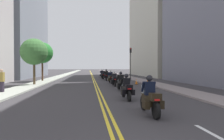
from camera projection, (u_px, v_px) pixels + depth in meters
ground_plane at (92, 74)px, 50.28m from camera, size 264.00×264.00×0.00m
sidewalk_left at (66, 74)px, 49.45m from camera, size 2.14×144.00×0.12m
sidewalk_right at (116, 74)px, 51.12m from camera, size 2.14×144.00×0.12m
centreline_yellow_inner at (91, 74)px, 50.27m from camera, size 0.12×132.00×0.01m
centreline_yellow_outer at (92, 74)px, 50.30m from camera, size 0.12×132.00×0.01m
lane_dashes_white at (110, 79)px, 31.79m from camera, size 0.14×56.40×0.01m
building_left_1 at (21, 19)px, 36.15m from camera, size 6.34×18.77×22.86m
building_right_1 at (159, 17)px, 42.49m from camera, size 9.06×21.73×27.18m
motorcycle_0 at (150, 99)px, 7.54m from camera, size 0.76×2.21×1.63m
motorcycle_1 at (127, 89)px, 11.13m from camera, size 0.77×2.14×1.56m
motorcycle_2 at (121, 83)px, 15.40m from camera, size 0.78×2.15×1.58m
motorcycle_3 at (114, 80)px, 19.09m from camera, size 0.76×2.13×1.57m
motorcycle_4 at (111, 78)px, 22.28m from camera, size 0.77×2.32×1.63m
motorcycle_5 at (106, 76)px, 26.78m from camera, size 0.78×2.13×1.66m
motorcycle_6 at (103, 75)px, 30.36m from camera, size 0.77×2.11×1.62m
motorcycle_7 at (102, 74)px, 34.28m from camera, size 0.77×2.25×1.60m
traffic_cone_0 at (147, 83)px, 17.68m from camera, size 0.34×0.34×0.82m
traffic_cone_1 at (136, 82)px, 20.91m from camera, size 0.37×0.37×0.64m
traffic_light_near at (131, 58)px, 30.06m from camera, size 0.28×0.38×5.09m
pedestrian_0 at (2, 81)px, 13.64m from camera, size 0.40×0.29×1.81m
street_tree_0 at (42, 53)px, 25.14m from camera, size 2.84×2.84×5.33m
street_tree_1 at (34, 52)px, 19.65m from camera, size 2.81×2.81×5.00m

